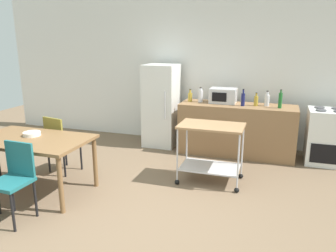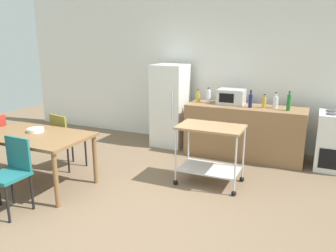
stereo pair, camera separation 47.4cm
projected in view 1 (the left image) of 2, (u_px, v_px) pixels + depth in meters
ground_plane at (129, 216)px, 3.88m from camera, size 12.00×12.00×0.00m
back_wall at (196, 69)px, 6.44m from camera, size 8.40×0.12×2.90m
kitchen_counter at (236, 130)px, 5.87m from camera, size 2.00×0.64×0.90m
dining_table at (32, 144)px, 4.36m from camera, size 1.50×0.90×0.75m
chair_olive at (60, 140)px, 5.03m from camera, size 0.48×0.48×0.89m
chair_teal at (14, 176)px, 3.71m from camera, size 0.41×0.41×0.89m
stove_oven at (326, 137)px, 5.45m from camera, size 0.60×0.61×0.92m
refrigerator at (161, 106)px, 6.32m from camera, size 0.60×0.63×1.55m
kitchen_cart at (211, 144)px, 4.69m from camera, size 0.91×0.57×0.85m
bottle_soda at (190, 97)px, 6.04m from camera, size 0.08×0.08×0.23m
bottle_wine at (201, 96)px, 5.98m from camera, size 0.08×0.08×0.27m
microwave at (223, 96)px, 5.90m from camera, size 0.46×0.35×0.26m
bottle_sparkling_water at (243, 99)px, 5.64m from camera, size 0.07×0.07×0.29m
bottle_sesame_oil at (256, 101)px, 5.65m from camera, size 0.07×0.07×0.23m
bottle_vinegar at (267, 100)px, 5.62m from camera, size 0.08×0.08×0.26m
bottle_soy_sauce at (280, 100)px, 5.45m from camera, size 0.06×0.06×0.31m
fruit_bowl at (32, 134)px, 4.44m from camera, size 0.23×0.23×0.05m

